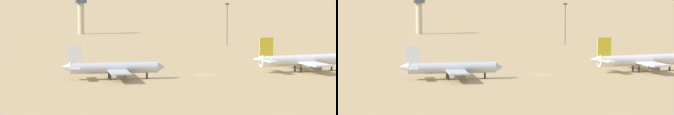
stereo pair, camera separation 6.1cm
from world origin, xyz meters
TOP-DOWN VIEW (x-y plane):
  - ground at (0.00, 0.00)m, footprint 4000.00×4000.00m
  - parked_jet_white_2 at (-29.10, -4.42)m, footprint 30.82×26.01m
  - parked_jet_yellow_3 at (31.63, 0.26)m, footprint 33.33×28.05m
  - control_tower at (-9.35, 183.04)m, footprint 5.20×5.20m
  - light_pole_west at (41.39, 103.50)m, footprint 1.80×0.50m

SIDE VIEW (x-z plane):
  - ground at x=0.00m, z-range 0.00..0.00m
  - parked_jet_white_2 at x=-29.10m, z-range -1.75..8.42m
  - parked_jet_yellow_3 at x=31.63m, z-range -1.90..9.11m
  - light_pole_west at x=41.39m, z-range 1.24..18.94m
  - control_tower at x=-9.35m, z-range 2.05..21.90m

